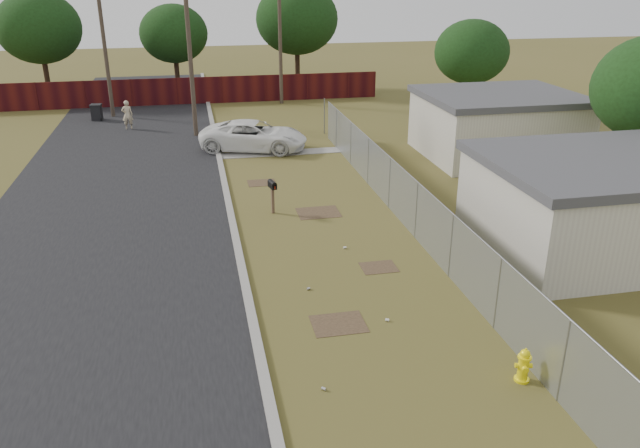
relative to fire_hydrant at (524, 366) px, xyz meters
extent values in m
plane|color=brown|center=(-2.70, 8.20, -0.40)|extent=(120.00, 120.00, 0.00)
cube|color=black|center=(-10.20, 16.20, -0.39)|extent=(9.00, 60.00, 0.02)
cube|color=#9B9890|center=(-5.70, 16.20, -0.34)|extent=(0.25, 60.00, 0.12)
cube|color=#9B9890|center=(-2.70, 19.70, -0.38)|extent=(6.20, 1.00, 0.03)
cylinder|color=gray|center=(0.40, -0.80, 0.60)|extent=(0.06, 0.06, 2.00)
cylinder|color=gray|center=(0.40, 2.20, 0.60)|extent=(0.06, 0.06, 2.00)
cylinder|color=gray|center=(0.40, 5.20, 0.60)|extent=(0.06, 0.06, 2.00)
cylinder|color=gray|center=(0.40, 8.20, 0.60)|extent=(0.06, 0.06, 2.00)
cylinder|color=gray|center=(0.40, 11.20, 0.60)|extent=(0.06, 0.06, 2.00)
cylinder|color=gray|center=(0.40, 14.20, 0.60)|extent=(0.06, 0.06, 2.00)
cylinder|color=gray|center=(0.40, 17.20, 0.60)|extent=(0.06, 0.06, 2.00)
cylinder|color=gray|center=(0.40, 20.20, 0.60)|extent=(0.06, 0.06, 2.00)
cylinder|color=gray|center=(0.40, 23.20, 0.60)|extent=(0.06, 0.06, 2.00)
cylinder|color=gray|center=(0.40, 9.20, 1.60)|extent=(0.04, 26.00, 0.04)
cube|color=gray|center=(0.40, 9.20, 0.60)|extent=(0.01, 26.00, 2.00)
cube|color=black|center=(0.46, 9.20, -0.10)|extent=(0.03, 26.00, 0.60)
cube|color=#45100E|center=(-8.70, 33.20, 0.50)|extent=(30.00, 0.12, 1.80)
cylinder|color=#4B3C32|center=(-6.70, 24.20, 4.10)|extent=(0.24, 0.24, 9.00)
cylinder|color=#4B3C32|center=(-11.70, 30.20, 4.10)|extent=(0.24, 0.24, 9.00)
cylinder|color=#4B3C32|center=(-0.70, 32.20, 4.10)|extent=(0.24, 0.24, 9.00)
cube|color=beige|center=(6.30, 6.20, 1.00)|extent=(8.00, 6.00, 2.80)
cube|color=#444549|center=(6.30, 6.20, 2.55)|extent=(8.32, 6.24, 0.30)
cube|color=beige|center=(7.80, 17.20, 1.00)|extent=(7.00, 6.00, 2.80)
cube|color=#444549|center=(7.80, 17.20, 2.55)|extent=(7.28, 6.24, 0.30)
cylinder|color=#392619|center=(-16.70, 37.20, 1.25)|extent=(0.36, 0.36, 3.30)
ellipsoid|color=black|center=(-16.70, 37.20, 4.48)|extent=(5.70, 5.70, 4.84)
cylinder|color=#392619|center=(-7.70, 38.20, 1.03)|extent=(0.36, 0.36, 2.86)
ellipsoid|color=black|center=(-7.70, 38.20, 3.83)|extent=(4.94, 4.94, 4.20)
cylinder|color=#392619|center=(1.30, 37.20, 1.36)|extent=(0.36, 0.36, 3.52)
ellipsoid|color=black|center=(1.30, 37.20, 4.80)|extent=(6.08, 6.08, 5.17)
cylinder|color=#392619|center=(10.30, 26.20, 0.92)|extent=(0.36, 0.36, 2.64)
ellipsoid|color=black|center=(10.30, 26.20, 3.50)|extent=(4.56, 4.56, 3.88)
cylinder|color=#FFEC0D|center=(0.00, 0.01, -0.37)|extent=(0.41, 0.41, 0.06)
cylinder|color=#FFEC0D|center=(0.00, 0.01, -0.07)|extent=(0.29, 0.29, 0.58)
cylinder|color=#FFEC0D|center=(0.00, 0.01, 0.22)|extent=(0.37, 0.37, 0.05)
sphere|color=#FFEC0D|center=(0.00, 0.01, 0.30)|extent=(0.28, 0.28, 0.23)
cylinder|color=#FFEC0D|center=(0.00, 0.01, 0.42)|extent=(0.05, 0.05, 0.06)
cylinder|color=#FFEC0D|center=(-0.13, 0.04, 0.00)|extent=(0.12, 0.13, 0.11)
cylinder|color=#FFEC0D|center=(0.14, -0.03, 0.00)|extent=(0.12, 0.13, 0.11)
cylinder|color=#FFEC0D|center=(-0.03, -0.13, 0.00)|extent=(0.16, 0.15, 0.14)
cube|color=brown|center=(-4.10, 11.51, 0.14)|extent=(0.12, 0.12, 1.07)
cube|color=black|center=(-4.10, 11.51, 0.71)|extent=(0.30, 0.54, 0.19)
cylinder|color=black|center=(-4.10, 11.51, 0.80)|extent=(0.30, 0.54, 0.19)
cube|color=#AD1E0C|center=(-4.04, 11.24, 0.71)|extent=(0.03, 0.05, 0.11)
imported|color=white|center=(-3.84, 20.59, 0.35)|extent=(5.88, 4.04, 1.49)
imported|color=#C2AF8E|center=(-10.49, 26.54, 0.44)|extent=(0.62, 0.42, 1.67)
cube|color=black|center=(-12.55, 29.28, 0.07)|extent=(0.64, 0.64, 0.93)
cube|color=black|center=(-12.55, 29.28, 0.55)|extent=(0.70, 0.70, 0.08)
cylinder|color=black|center=(-12.29, 28.96, -0.30)|extent=(0.07, 0.20, 0.19)
cylinder|color=white|center=(-2.21, 3.07, -0.36)|extent=(0.12, 0.10, 0.07)
cylinder|color=#BABABF|center=(-3.93, 5.21, -0.36)|extent=(0.12, 0.10, 0.07)
cylinder|color=white|center=(-2.20, 7.78, -0.36)|extent=(0.11, 0.08, 0.07)
cylinder|color=#BABABF|center=(-4.46, 0.56, -0.36)|extent=(0.12, 0.12, 0.07)
camera|label=1|loc=(-6.84, -10.52, 8.23)|focal=35.00mm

